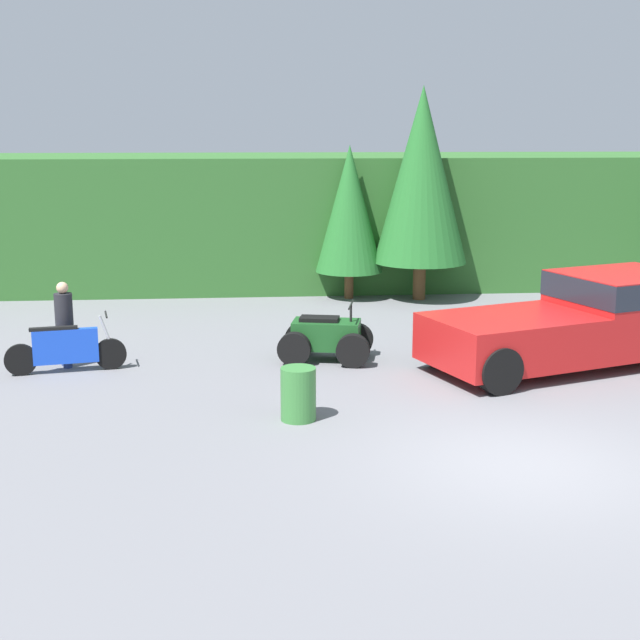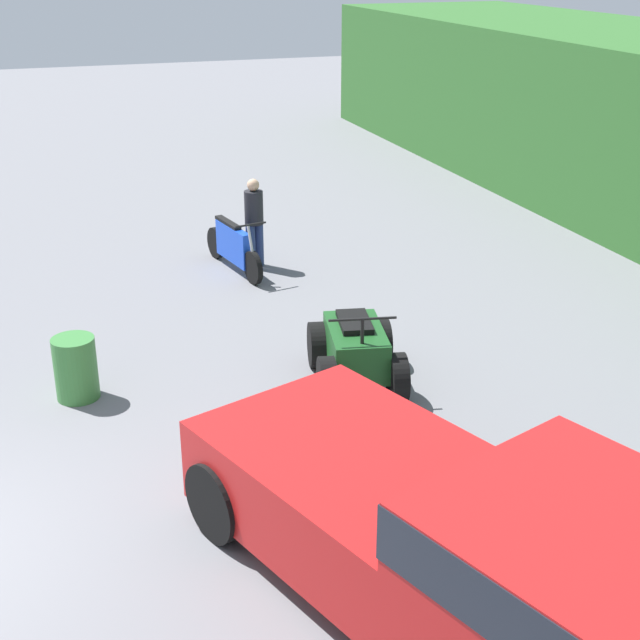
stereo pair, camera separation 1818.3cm
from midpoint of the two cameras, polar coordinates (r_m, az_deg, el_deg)
The scene contains 9 objects.
ground_plane at distance 7.49m, azimuth -24.18°, elevation -33.11°, with size 80.00×80.00×0.00m, color slate.
hillside_backdrop at distance 21.29m, azimuth -10.58°, elevation 3.18°, with size 44.00×6.00×3.84m.
tree_left at distance 18.08m, azimuth -15.01°, elevation 3.18°, with size 1.86×1.86×4.23m.
tree_mid_left at distance 17.42m, azimuth -9.06°, elevation 6.16°, with size 2.55×2.55×5.79m.
pickup_truck_red at distance 11.03m, azimuth -0.91°, elevation -10.40°, with size 6.02×3.97×1.80m.
dirt_bike at distance 14.93m, azimuth -45.21°, elevation -10.05°, with size 2.29×0.71×1.13m.
quad_atv at distance 12.69m, azimuth -25.44°, elevation -10.93°, with size 2.06×1.54×1.19m.
rider_person at distance 15.16m, azimuth -44.66°, elevation -7.80°, with size 0.46×0.46×1.72m.
steel_barrel at distance 10.07m, azimuth -37.73°, elevation -18.79°, with size 0.58×0.58×0.88m.
Camera 1 is at (-3.90, -11.67, 4.70)m, focal length 50.00 mm.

